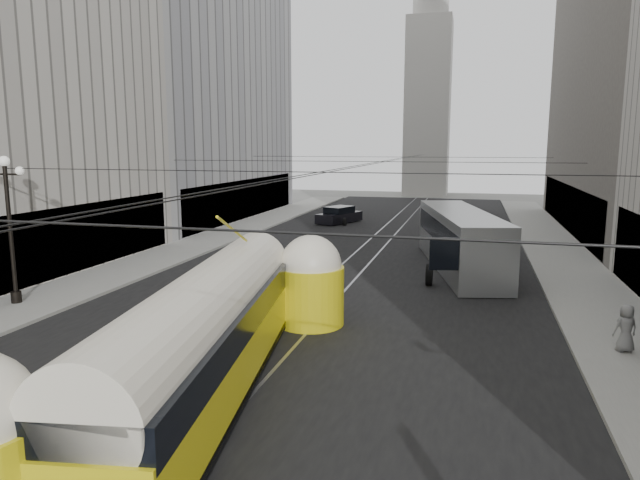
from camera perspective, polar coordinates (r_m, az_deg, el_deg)
The scene contains 14 objects.
road at distance 35.72m, azimuth 4.20°, elevation -1.81°, with size 20.00×85.00×0.02m, color black.
sidewalk_left at distance 42.76m, azimuth -10.88°, elevation 0.02°, with size 4.00×72.00×0.15m, color gray.
sidewalk_right at distance 38.92m, azimuth 22.85°, elevation -1.49°, with size 4.00×72.00×0.15m, color gray.
rail_left at distance 35.86m, azimuth 3.02°, elevation -1.75°, with size 0.12×85.00×0.04m, color gray.
rail_right at distance 35.59m, azimuth 5.38°, elevation -1.87°, with size 0.12×85.00×0.04m, color gray.
building_left_far at distance 57.01m, azimuth -13.42°, elevation 16.61°, with size 12.60×28.60×28.60m.
distant_tower at distance 82.57m, azimuth 10.78°, elevation 14.85°, with size 6.00×6.00×31.36m.
lamppost_left_mid at distance 27.81m, azimuth -28.63°, elevation 1.66°, with size 1.86×0.44×6.37m.
catenary at distance 34.04m, azimuth 4.19°, elevation 7.62°, with size 25.00×72.00×0.23m.
streetcar at distance 16.47m, azimuth -11.28°, elevation -9.13°, with size 4.77×16.25×3.60m.
city_bus at distance 33.14m, azimuth 13.83°, elevation 0.24°, with size 5.56×13.40×3.30m.
sedan_white_far at distance 48.64m, azimuth 12.59°, elevation 1.84°, with size 2.78×5.21×1.56m.
sedan_dark_far at distance 51.70m, azimuth 1.93°, elevation 2.47°, with size 3.60×5.15×1.50m.
pedestrian_sidewalk_right at distance 21.68m, azimuth 28.27°, elevation -7.77°, with size 0.79×0.49×1.62m, color slate.
Camera 1 is at (6.54, -1.92, 6.95)m, focal length 32.00 mm.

